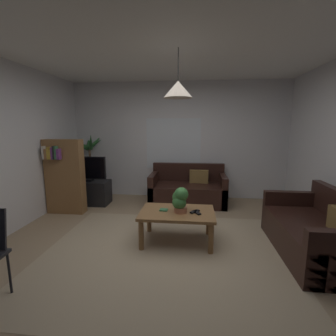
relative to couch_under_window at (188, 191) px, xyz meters
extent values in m
cube|color=#9E8466|center=(-0.25, -1.95, -0.28)|extent=(4.83, 4.86, 0.02)
cube|color=tan|center=(-0.25, -2.15, -0.27)|extent=(3.14, 2.67, 0.01)
cube|color=silver|center=(-0.25, 0.51, 1.03)|extent=(4.95, 0.06, 2.62)
cube|color=white|center=(-0.25, -1.95, 2.35)|extent=(4.83, 4.86, 0.02)
cube|color=white|center=(-0.36, 0.48, 0.97)|extent=(1.24, 0.01, 1.14)
cube|color=black|center=(0.00, -0.04, -0.06)|extent=(1.58, 0.83, 0.42)
cube|color=black|center=(0.00, 0.32, 0.35)|extent=(1.58, 0.12, 0.40)
cube|color=black|center=(-0.74, -0.04, 0.05)|extent=(0.12, 0.83, 0.64)
cube|color=black|center=(0.73, -0.04, 0.05)|extent=(0.12, 0.83, 0.64)
cube|color=brown|center=(0.23, 0.14, 0.29)|extent=(0.40, 0.13, 0.28)
cube|color=black|center=(1.65, -1.94, -0.06)|extent=(0.83, 1.56, 0.42)
cube|color=black|center=(1.65, -1.22, 0.05)|extent=(0.83, 0.12, 0.64)
cube|color=olive|center=(-0.10, -1.78, 0.16)|extent=(1.04, 0.69, 0.04)
cylinder|color=olive|center=(-0.56, -2.07, -0.07)|extent=(0.07, 0.07, 0.41)
cylinder|color=olive|center=(0.36, -2.07, -0.07)|extent=(0.07, 0.07, 0.41)
cylinder|color=olive|center=(-0.56, -1.50, -0.07)|extent=(0.07, 0.07, 0.41)
cylinder|color=olive|center=(0.36, -1.50, -0.07)|extent=(0.07, 0.07, 0.41)
cube|color=#387247|center=(-0.30, -1.77, 0.19)|extent=(0.12, 0.11, 0.02)
cube|color=black|center=(0.14, -1.80, 0.19)|extent=(0.14, 0.15, 0.02)
cube|color=black|center=(0.17, -1.83, 0.19)|extent=(0.12, 0.17, 0.02)
cylinder|color=#B77051|center=(-0.05, -1.82, 0.22)|extent=(0.18, 0.18, 0.08)
sphere|color=#3D7F3D|center=(-0.07, -1.83, 0.33)|extent=(0.19, 0.19, 0.19)
sphere|color=#3D7F3D|center=(-0.07, -1.80, 0.39)|extent=(0.20, 0.20, 0.20)
sphere|color=#3D7F3D|center=(-0.05, -1.83, 0.44)|extent=(0.19, 0.19, 0.19)
cube|color=black|center=(-2.11, -0.27, -0.02)|extent=(0.90, 0.44, 0.50)
cube|color=black|center=(-2.11, -0.29, 0.51)|extent=(0.83, 0.05, 0.47)
cube|color=black|center=(-2.11, -0.32, 0.51)|extent=(0.79, 0.00, 0.43)
cube|color=black|center=(-2.11, -0.29, 0.25)|extent=(0.24, 0.16, 0.04)
cylinder|color=#4C4C51|center=(-2.27, 0.26, -0.12)|extent=(0.32, 0.32, 0.30)
cylinder|color=brown|center=(-2.27, 0.26, 0.45)|extent=(0.05, 0.05, 0.85)
cone|color=#2D6B33|center=(-2.11, 0.24, 0.97)|extent=(0.38, 0.16, 0.29)
cone|color=#2D6B33|center=(-2.17, 0.40, 1.00)|extent=(0.29, 0.36, 0.38)
cone|color=#2D6B33|center=(-2.36, 0.45, 0.99)|extent=(0.26, 0.44, 0.37)
cone|color=#2D6B33|center=(-2.52, 0.22, 0.97)|extent=(0.55, 0.21, 0.29)
cone|color=#2D6B33|center=(-2.39, 0.05, 0.96)|extent=(0.28, 0.50, 0.33)
cone|color=#2D6B33|center=(-2.15, 0.08, 1.03)|extent=(0.31, 0.46, 0.44)
cube|color=olive|center=(-2.29, -0.82, 0.43)|extent=(0.70, 0.22, 1.40)
cube|color=beige|center=(-2.57, -0.94, 0.89)|extent=(0.04, 0.16, 0.23)
cube|color=#99663F|center=(-2.53, -0.94, 0.87)|extent=(0.04, 0.16, 0.18)
cube|color=gold|center=(-2.48, -0.94, 0.88)|extent=(0.03, 0.16, 0.22)
cube|color=gold|center=(-2.44, -0.94, 0.86)|extent=(0.03, 0.16, 0.17)
cube|color=#72387F|center=(-2.41, -0.94, 0.88)|extent=(0.03, 0.16, 0.22)
cube|color=black|center=(-2.37, -0.94, 0.90)|extent=(0.03, 0.16, 0.24)
cube|color=#387247|center=(-2.34, -0.94, 0.89)|extent=(0.03, 0.16, 0.24)
cube|color=#72387F|center=(-2.29, -0.94, 0.87)|extent=(0.05, 0.16, 0.19)
cylinder|color=black|center=(-1.67, -3.05, -0.05)|extent=(0.02, 0.02, 0.45)
cylinder|color=black|center=(-0.10, -1.78, 2.14)|extent=(0.01, 0.01, 0.40)
cone|color=beige|center=(-0.10, -1.78, 1.83)|extent=(0.38, 0.38, 0.21)
camera|label=1|loc=(0.12, -5.01, 1.37)|focal=25.75mm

